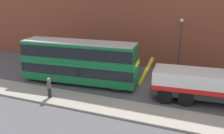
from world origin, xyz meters
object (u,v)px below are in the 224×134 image
Objects in this scene: recovery_tow_truck at (217,83)px; street_lamp at (180,42)px; pedestrian_onlooker at (49,88)px; double_decker_bus at (79,61)px.

street_lamp reaches higher than recovery_tow_truck.
pedestrian_onlooker is 0.29× the size of street_lamp.
double_decker_bus is (-11.97, -0.04, 0.47)m from recovery_tow_truck.
double_decker_bus is 4.30m from pedestrian_onlooker.
double_decker_bus reaches higher than recovery_tow_truck.
recovery_tow_truck is 1.75× the size of street_lamp.
double_decker_bus is 10.28m from street_lamp.
street_lamp is (8.85, 9.98, 2.49)m from pedestrian_onlooker.
recovery_tow_truck reaches higher than pedestrian_onlooker.
double_decker_bus is 6.54× the size of pedestrian_onlooker.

